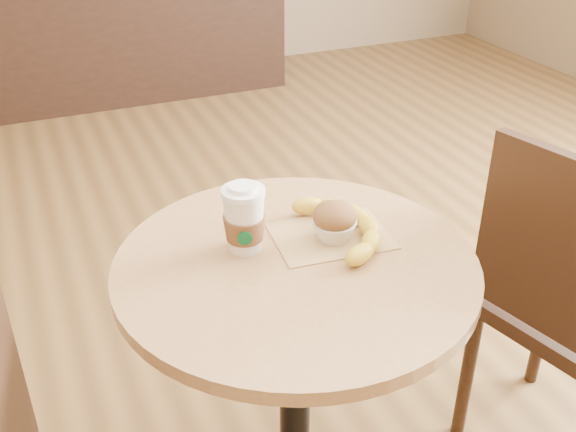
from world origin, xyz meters
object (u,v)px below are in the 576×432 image
Objects in this scene: chair_right at (570,305)px; muffin at (334,222)px; banana at (347,226)px; cafe_table at (295,340)px; coffee_cup at (244,221)px.

muffin is at bearing 61.51° from chair_right.
banana is at bearing 60.02° from chair_right.
chair_right is 3.19× the size of banana.
cafe_table is 7.99× the size of muffin.
muffin is 0.32× the size of banana.
coffee_cup is at bearing 173.12° from banana.
chair_right is at bearing -8.74° from cafe_table.
chair_right is 0.62m from banana.
banana is at bearing 9.80° from coffee_cup.
cafe_table is 5.13× the size of coffee_cup.
chair_right is 9.89× the size of muffin.
muffin is 0.04m from banana.
banana is (0.22, -0.03, -0.04)m from coffee_cup.
coffee_cup is 0.50× the size of banana.
coffee_cup is at bearing 134.89° from cafe_table.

